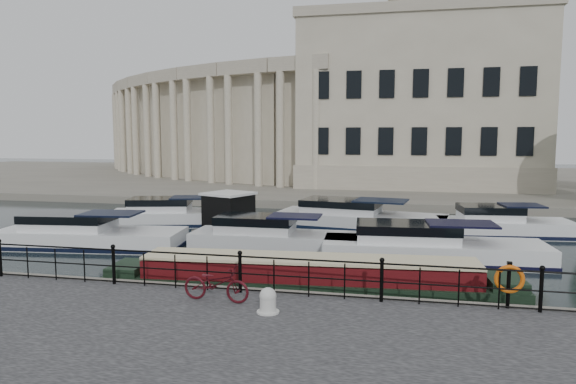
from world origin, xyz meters
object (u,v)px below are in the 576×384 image
object	(u,v)px
bicycle	(216,283)
life_ring_post	(509,280)
harbour_hut	(229,215)
narrowboat	(308,282)
mooring_bollard	(268,301)

from	to	relation	value
bicycle	life_ring_post	xyz separation A→B (m)	(7.64, 0.99, 0.28)
life_ring_post	harbour_hut	bearing A→B (deg)	135.60
narrowboat	harbour_hut	distance (m)	10.90
mooring_bollard	harbour_hut	distance (m)	13.78
bicycle	mooring_bollard	bearing A→B (deg)	-105.43
narrowboat	mooring_bollard	bearing A→B (deg)	-101.13
mooring_bollard	life_ring_post	world-z (taller)	life_ring_post
life_ring_post	bicycle	bearing A→B (deg)	-172.62
harbour_hut	narrowboat	bearing A→B (deg)	-35.16
bicycle	life_ring_post	size ratio (longest dim) A/B	1.53
bicycle	harbour_hut	xyz separation A→B (m)	(-3.73, 12.12, -0.09)
life_ring_post	harbour_hut	xyz separation A→B (m)	(-11.37, 11.13, -0.37)
narrowboat	harbour_hut	world-z (taller)	harbour_hut
mooring_bollard	life_ring_post	distance (m)	6.26
mooring_bollard	harbour_hut	world-z (taller)	harbour_hut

